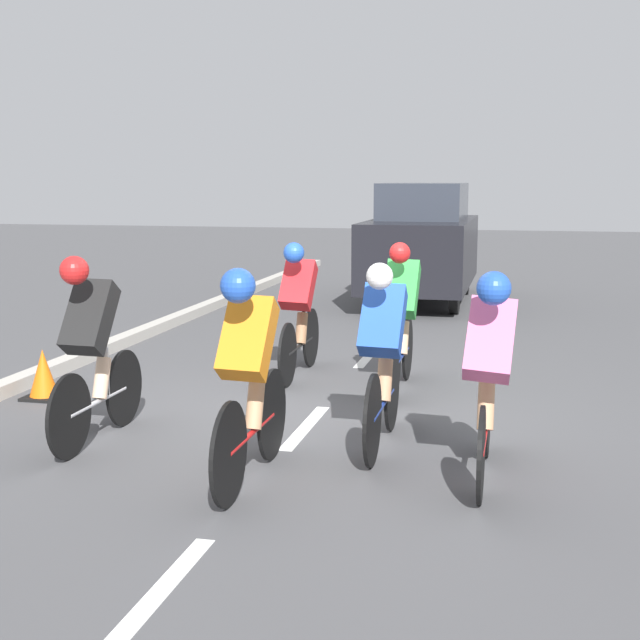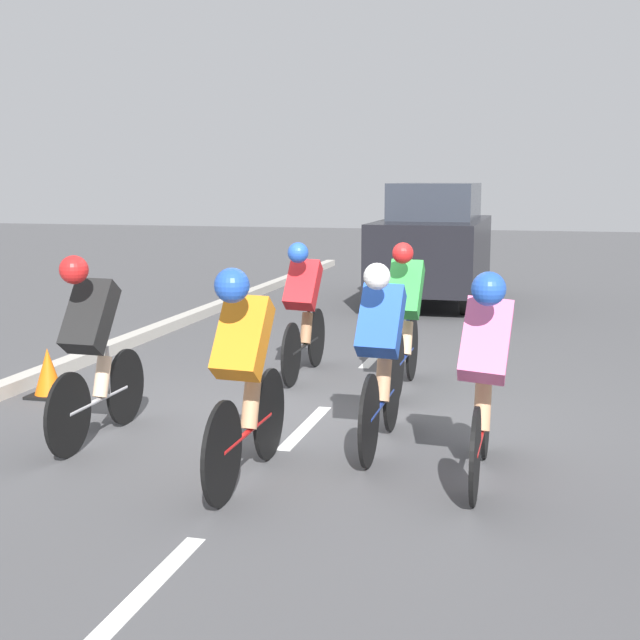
% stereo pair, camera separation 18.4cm
% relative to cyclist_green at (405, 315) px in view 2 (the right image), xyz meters
% --- Properties ---
extents(ground_plane, '(60.00, 60.00, 0.00)m').
position_rel_cyclist_green_xyz_m(ground_plane, '(0.62, 1.10, -0.79)').
color(ground_plane, '#4C4C4F').
extents(lane_stripe_near, '(0.12, 1.40, 0.01)m').
position_rel_cyclist_green_xyz_m(lane_stripe_near, '(0.62, 4.72, -0.79)').
color(lane_stripe_near, white).
rests_on(lane_stripe_near, ground).
extents(lane_stripe_mid, '(0.12, 1.40, 0.01)m').
position_rel_cyclist_green_xyz_m(lane_stripe_mid, '(0.62, 1.52, -0.79)').
color(lane_stripe_mid, white).
rests_on(lane_stripe_mid, ground).
extents(lane_stripe_far, '(0.12, 1.40, 0.01)m').
position_rel_cyclist_green_xyz_m(lane_stripe_far, '(0.62, -1.68, -0.79)').
color(lane_stripe_far, white).
rests_on(lane_stripe_far, ground).
extents(cyclist_green, '(0.33, 1.65, 1.53)m').
position_rel_cyclist_green_xyz_m(cyclist_green, '(0.00, 0.00, 0.00)').
color(cyclist_green, black).
rests_on(cyclist_green, ground).
extents(cyclist_black, '(0.33, 1.64, 1.56)m').
position_rel_cyclist_green_xyz_m(cyclist_black, '(2.18, 2.36, 0.03)').
color(cyclist_black, black).
rests_on(cyclist_black, ground).
extents(cyclist_blue, '(0.33, 1.71, 1.52)m').
position_rel_cyclist_green_xyz_m(cyclist_blue, '(-0.12, 1.99, -0.01)').
color(cyclist_blue, black).
rests_on(cyclist_blue, ground).
extents(cyclist_orange, '(0.34, 1.73, 1.56)m').
position_rel_cyclist_green_xyz_m(cyclist_orange, '(0.66, 3.02, 0.03)').
color(cyclist_orange, black).
rests_on(cyclist_orange, ground).
extents(cyclist_pink, '(0.36, 1.70, 1.53)m').
position_rel_cyclist_green_xyz_m(cyclist_pink, '(-0.96, 2.58, 0.02)').
color(cyclist_pink, black).
rests_on(cyclist_pink, ground).
extents(cyclist_red, '(0.34, 1.71, 1.48)m').
position_rel_cyclist_green_xyz_m(cyclist_red, '(1.16, -0.38, -0.01)').
color(cyclist_red, black).
rests_on(cyclist_red, ground).
extents(support_car, '(1.70, 4.03, 2.05)m').
position_rel_cyclist_green_xyz_m(support_car, '(0.55, -6.65, 0.24)').
color(support_car, black).
rests_on(support_car, ground).
extents(traffic_cone, '(0.36, 0.36, 0.49)m').
position_rel_cyclist_green_xyz_m(traffic_cone, '(3.37, 1.10, -0.55)').
color(traffic_cone, black).
rests_on(traffic_cone, ground).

